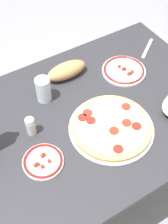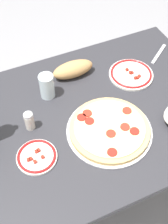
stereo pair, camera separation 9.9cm
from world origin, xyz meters
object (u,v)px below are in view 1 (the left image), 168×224
side_plate_far (43,161)px  spice_shaker (31,126)px  side_plate_near (124,70)px  water_glass (43,90)px  pepperoni_pizza (111,126)px  bread_loaf (66,70)px  dining_table (84,132)px

side_plate_far → spice_shaker: (-0.02, -0.15, 0.03)m
side_plate_near → side_plate_far: same height
water_glass → pepperoni_pizza: bearing=118.7°
side_plate_far → bread_loaf: 0.48m
side_plate_far → bread_loaf: bread_loaf is taller
dining_table → pepperoni_pizza: pepperoni_pizza is taller
side_plate_near → bread_loaf: size_ratio=1.06×
pepperoni_pizza → water_glass: size_ratio=3.02×
dining_table → bread_loaf: (-0.06, -0.26, 0.16)m
pepperoni_pizza → side_plate_near: pepperoni_pizza is taller
dining_table → water_glass: size_ratio=10.85×
dining_table → water_glass: bearing=-61.4°
pepperoni_pizza → bread_loaf: size_ratio=1.78×
pepperoni_pizza → side_plate_far: size_ratio=2.24×
dining_table → spice_shaker: 0.28m
dining_table → spice_shaker: size_ratio=14.82×
water_glass → side_plate_near: bearing=173.8°
dining_table → spice_shaker: (0.23, -0.04, 0.16)m
pepperoni_pizza → side_plate_near: size_ratio=1.67×
pepperoni_pizza → bread_loaf: (0.01, -0.37, 0.02)m
side_plate_far → spice_shaker: 0.16m
dining_table → bread_loaf: 0.31m
bread_loaf → dining_table: bearing=77.2°
dining_table → bread_loaf: bearing=-102.8°
pepperoni_pizza → spice_shaker: spice_shaker is taller
side_plate_near → bread_loaf: 0.28m
bread_loaf → side_plate_near: bearing=155.3°
bread_loaf → side_plate_far: bearing=49.7°
dining_table → water_glass: 0.28m
dining_table → spice_shaker: spice_shaker is taller
water_glass → side_plate_far: water_glass is taller
dining_table → bread_loaf: size_ratio=6.38×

